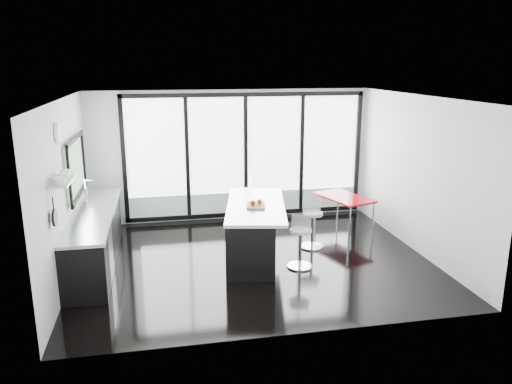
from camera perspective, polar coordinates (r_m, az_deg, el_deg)
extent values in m
cube|color=black|center=(8.78, -0.26, -7.80)|extent=(6.00, 5.00, 0.00)
cube|color=white|center=(8.14, -0.28, 10.74)|extent=(6.00, 5.00, 0.00)
cube|color=silver|center=(10.76, -2.82, 4.17)|extent=(6.00, 0.00, 2.80)
cube|color=white|center=(10.78, -1.21, 4.20)|extent=(5.00, 0.02, 2.50)
cube|color=slate|center=(10.98, -1.15, -1.13)|extent=(5.00, 0.02, 0.44)
cube|color=black|center=(10.60, -7.86, 3.88)|extent=(0.08, 0.04, 2.50)
cube|color=black|center=(10.74, -1.17, 4.16)|extent=(0.08, 0.04, 2.50)
cube|color=black|center=(11.03, 5.25, 4.38)|extent=(0.08, 0.04, 2.50)
cube|color=silver|center=(6.01, 4.29, -4.36)|extent=(6.00, 0.00, 2.80)
cube|color=silver|center=(8.33, -20.96, 0.10)|extent=(0.00, 5.00, 2.80)
cube|color=#678B63|center=(9.15, -20.00, 2.71)|extent=(0.02, 1.60, 0.90)
cube|color=#AAADAF|center=(7.42, -21.25, 1.15)|extent=(0.25, 0.80, 0.03)
cylinder|color=white|center=(7.87, -21.72, 6.28)|extent=(0.04, 0.30, 0.30)
cylinder|color=black|center=(7.15, -22.03, -2.73)|extent=(0.03, 0.24, 0.24)
cube|color=silver|center=(9.38, 18.03, 1.90)|extent=(0.00, 5.00, 2.80)
cube|color=black|center=(8.94, -17.94, -5.16)|extent=(0.65, 3.20, 0.87)
cube|color=#AAADAF|center=(8.80, -18.17, -2.34)|extent=(0.69, 3.24, 0.05)
cube|color=#AAADAF|center=(9.27, -17.83, -1.45)|extent=(0.45, 0.48, 0.06)
cylinder|color=silver|center=(9.23, -18.87, -0.03)|extent=(0.02, 0.02, 0.44)
cube|color=#AAADAF|center=(8.21, -16.30, -6.92)|extent=(0.03, 0.60, 0.80)
cube|color=black|center=(8.84, -0.56, -4.52)|extent=(1.20, 2.39, 0.90)
cube|color=#AAADAF|center=(8.70, -0.02, -1.55)|extent=(1.42, 2.49, 0.05)
cube|color=#997A4D|center=(8.54, -0.02, -1.57)|extent=(0.39, 0.47, 0.03)
sphere|color=maroon|center=(8.47, -0.37, -1.27)|extent=(0.11, 0.11, 0.09)
sphere|color=brown|center=(8.57, 0.39, -1.09)|extent=(0.10, 0.10, 0.09)
cylinder|color=silver|center=(9.41, -0.67, 0.78)|extent=(0.09, 0.09, 0.29)
cylinder|color=silver|center=(8.42, 5.07, -6.41)|extent=(0.54, 0.54, 0.68)
cylinder|color=silver|center=(9.31, 6.46, -4.31)|extent=(0.48, 0.48, 0.69)
cube|color=maroon|center=(10.55, 9.96, -2.24)|extent=(1.05, 1.39, 0.66)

